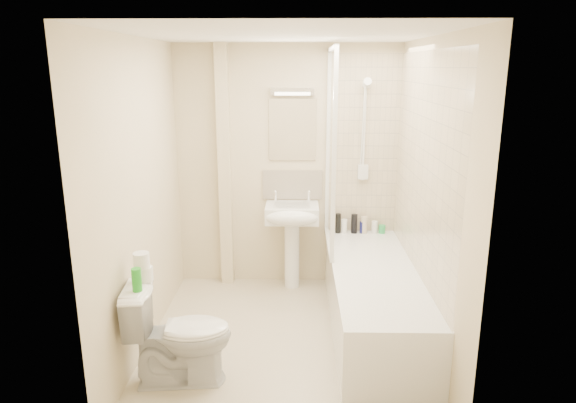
{
  "coord_description": "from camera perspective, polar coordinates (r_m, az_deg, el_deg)",
  "views": [
    {
      "loc": [
        0.1,
        -3.79,
        2.18
      ],
      "look_at": [
        0.03,
        0.2,
        1.13
      ],
      "focal_mm": 32.0,
      "sensor_mm": 36.0,
      "label": 1
    }
  ],
  "objects": [
    {
      "name": "floor",
      "position": [
        4.37,
        -0.41,
        -15.15
      ],
      "size": [
        2.5,
        2.5,
        0.0
      ],
      "primitive_type": "plane",
      "color": "beige",
      "rests_on": "ground"
    },
    {
      "name": "wall_back",
      "position": [
        5.13,
        -0.07,
        3.76
      ],
      "size": [
        2.2,
        0.02,
        2.4
      ],
      "primitive_type": "cube",
      "color": "beige",
      "rests_on": "ground"
    },
    {
      "name": "wall_left",
      "position": [
        4.09,
        -16.03,
        0.31
      ],
      "size": [
        0.02,
        2.5,
        2.4
      ],
      "primitive_type": "cube",
      "color": "beige",
      "rests_on": "ground"
    },
    {
      "name": "wall_right",
      "position": [
        4.04,
        15.36,
        0.17
      ],
      "size": [
        0.02,
        2.5,
        2.4
      ],
      "primitive_type": "cube",
      "color": "beige",
      "rests_on": "ground"
    },
    {
      "name": "ceiling",
      "position": [
        3.79,
        -0.48,
        18.08
      ],
      "size": [
        2.2,
        2.5,
        0.02
      ],
      "primitive_type": "cube",
      "color": "white",
      "rests_on": "wall_back"
    },
    {
      "name": "tile_back",
      "position": [
        5.12,
        8.39,
        6.13
      ],
      "size": [
        0.7,
        0.01,
        1.75
      ],
      "primitive_type": "cube",
      "color": "beige",
      "rests_on": "wall_back"
    },
    {
      "name": "tile_right",
      "position": [
        4.18,
        14.76,
        3.85
      ],
      "size": [
        0.01,
        2.1,
        1.75
      ],
      "primitive_type": "cube",
      "color": "beige",
      "rests_on": "wall_right"
    },
    {
      "name": "pipe_boxing",
      "position": [
        5.12,
        -7.05,
        3.63
      ],
      "size": [
        0.12,
        0.12,
        2.4
      ],
      "primitive_type": "cube",
      "color": "beige",
      "rests_on": "ground"
    },
    {
      "name": "splashback",
      "position": [
        5.16,
        0.48,
        1.88
      ],
      "size": [
        0.6,
        0.02,
        0.3
      ],
      "primitive_type": "cube",
      "color": "beige",
      "rests_on": "wall_back"
    },
    {
      "name": "mirror",
      "position": [
        5.06,
        0.49,
        7.96
      ],
      "size": [
        0.46,
        0.01,
        0.6
      ],
      "primitive_type": "cube",
      "color": "white",
      "rests_on": "wall_back"
    },
    {
      "name": "strip_light",
      "position": [
        5.01,
        0.5,
        12.13
      ],
      "size": [
        0.42,
        0.07,
        0.07
      ],
      "primitive_type": "cube",
      "color": "silver",
      "rests_on": "wall_back"
    },
    {
      "name": "bathtub",
      "position": [
        4.46,
        9.49,
        -10.54
      ],
      "size": [
        0.7,
        2.1,
        0.55
      ],
      "color": "white",
      "rests_on": "ground"
    },
    {
      "name": "shower_screen",
      "position": [
        4.65,
        4.77,
        5.68
      ],
      "size": [
        0.04,
        0.92,
        1.8
      ],
      "color": "white",
      "rests_on": "bathtub"
    },
    {
      "name": "shower_fixture",
      "position": [
        5.06,
        8.48,
        7.41
      ],
      "size": [
        0.1,
        0.16,
        0.99
      ],
      "color": "white",
      "rests_on": "wall_back"
    },
    {
      "name": "pedestal_sink",
      "position": [
        5.03,
        0.45,
        -2.41
      ],
      "size": [
        0.51,
        0.48,
        0.99
      ],
      "color": "white",
      "rests_on": "ground"
    },
    {
      "name": "bottle_black_a",
      "position": [
        5.2,
        5.58,
        -2.43
      ],
      "size": [
        0.05,
        0.05,
        0.2
      ],
      "primitive_type": "cylinder",
      "color": "black",
      "rests_on": "bathtub"
    },
    {
      "name": "bottle_white_a",
      "position": [
        5.21,
        6.26,
        -2.74
      ],
      "size": [
        0.06,
        0.06,
        0.14
      ],
      "primitive_type": "cylinder",
      "color": "white",
      "rests_on": "bathtub"
    },
    {
      "name": "bottle_black_b",
      "position": [
        5.21,
        7.37,
        -2.46
      ],
      "size": [
        0.06,
        0.06,
        0.19
      ],
      "primitive_type": "cylinder",
      "color": "black",
      "rests_on": "bathtub"
    },
    {
      "name": "bottle_blue",
      "position": [
        5.23,
        8.24,
        -2.86
      ],
      "size": [
        0.05,
        0.05,
        0.12
      ],
      "primitive_type": "cylinder",
      "color": "navy",
      "rests_on": "bathtub"
    },
    {
      "name": "bottle_cream",
      "position": [
        5.23,
        8.43,
        -2.58
      ],
      "size": [
        0.06,
        0.06,
        0.17
      ],
      "primitive_type": "cylinder",
      "color": "beige",
      "rests_on": "bathtub"
    },
    {
      "name": "bottle_white_b",
      "position": [
        5.25,
        9.6,
        -2.83
      ],
      "size": [
        0.06,
        0.06,
        0.12
      ],
      "primitive_type": "cylinder",
      "color": "white",
      "rests_on": "bathtub"
    },
    {
      "name": "bottle_green",
      "position": [
        5.27,
        10.4,
        -3.04
      ],
      "size": [
        0.07,
        0.07,
        0.08
      ],
      "primitive_type": "cylinder",
      "color": "green",
      "rests_on": "bathtub"
    },
    {
      "name": "toilet",
      "position": [
        3.79,
        -11.95,
        -14.2
      ],
      "size": [
        0.54,
        0.79,
        0.73
      ],
      "primitive_type": "imported",
      "rotation": [
        0.0,
        0.0,
        1.66
      ],
      "color": "white",
      "rests_on": "ground"
    },
    {
      "name": "toilet_roll_lower",
      "position": [
        3.74,
        -15.58,
        -7.75
      ],
      "size": [
        0.11,
        0.11,
        0.1
      ],
      "primitive_type": "cylinder",
      "color": "white",
      "rests_on": "toilet"
    },
    {
      "name": "toilet_roll_upper",
      "position": [
        3.69,
        -15.98,
        -6.31
      ],
      "size": [
        0.11,
        0.11,
        0.11
      ],
      "primitive_type": "cylinder",
      "color": "white",
      "rests_on": "toilet_roll_lower"
    },
    {
      "name": "green_bottle",
      "position": [
        3.58,
        -16.46,
        -8.34
      ],
      "size": [
        0.06,
        0.06,
        0.16
      ],
      "primitive_type": "cylinder",
      "color": "green",
      "rests_on": "toilet"
    }
  ]
}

